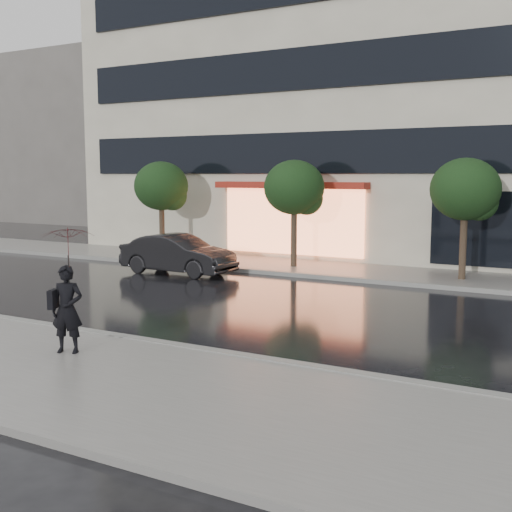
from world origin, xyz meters
The scene contains 12 objects.
ground centered at (0.00, 0.00, 0.00)m, with size 120.00×120.00×0.00m, color black.
sidewalk_near centered at (0.00, -3.25, 0.06)m, with size 60.00×4.50×0.12m, color slate.
sidewalk_far centered at (0.00, 10.25, 0.06)m, with size 60.00×3.50×0.12m, color slate.
curb_near centered at (0.00, -1.00, 0.07)m, with size 60.00×0.25×0.14m, color gray.
curb_far centered at (0.00, 8.50, 0.07)m, with size 60.00×0.25×0.14m, color gray.
office_building centered at (0.00, 17.97, 9.00)m, with size 30.00×12.76×18.00m.
bg_building_left centered at (-28.00, 26.00, 6.00)m, with size 14.00×10.00×12.00m, color #59544F.
tree_far_west centered at (-8.94, 10.03, 2.92)m, with size 2.20×2.20×3.99m.
tree_mid_west centered at (-2.94, 10.03, 2.92)m, with size 2.20×2.20×3.99m.
tree_mid_east centered at (3.06, 10.03, 2.92)m, with size 2.20×2.20×3.99m.
parked_car centered at (-6.09, 7.08, 0.69)m, with size 1.46×4.19×1.38m, color black.
pedestrian_with_umbrella centered at (-1.68, -2.42, 1.70)m, with size 1.27×1.28×2.38m.
Camera 1 is at (7.11, -11.01, 3.45)m, focal length 45.00 mm.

